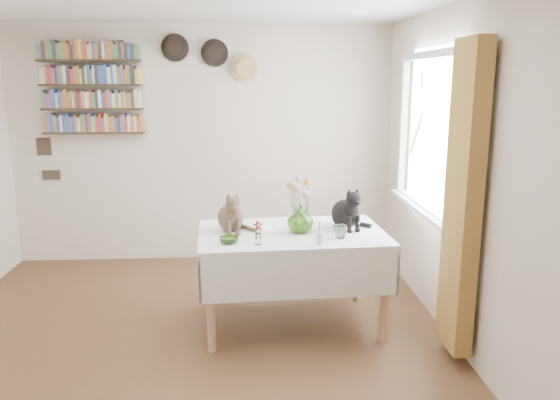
{
  "coord_description": "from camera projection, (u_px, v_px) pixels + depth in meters",
  "views": [
    {
      "loc": [
        0.47,
        -3.58,
        1.94
      ],
      "look_at": [
        0.71,
        0.41,
        1.05
      ],
      "focal_mm": 35.0,
      "sensor_mm": 36.0,
      "label": 1
    }
  ],
  "objects": [
    {
      "name": "wall_hats",
      "position": [
        211.0,
        56.0,
        5.55
      ],
      "size": [
        0.98,
        0.09,
        0.48
      ],
      "color": "black",
      "rests_on": "room"
    },
    {
      "name": "black_cat",
      "position": [
        345.0,
        207.0,
        4.34
      ],
      "size": [
        0.32,
        0.36,
        0.35
      ],
      "primitive_type": null,
      "rotation": [
        0.0,
        0.0,
        0.35
      ],
      "color": "black",
      "rests_on": "dining_table"
    },
    {
      "name": "curtain",
      "position": [
        463.0,
        200.0,
        3.63
      ],
      "size": [
        0.12,
        0.38,
        2.1
      ],
      "primitive_type": "cube",
      "color": "brown",
      "rests_on": "room"
    },
    {
      "name": "flower_bouquet",
      "position": [
        300.0,
        189.0,
        4.18
      ],
      "size": [
        0.17,
        0.12,
        0.39
      ],
      "color": "#4C7233",
      "rests_on": "flower_vase"
    },
    {
      "name": "berry_jar",
      "position": [
        258.0,
        232.0,
        3.91
      ],
      "size": [
        0.05,
        0.05,
        0.2
      ],
      "color": "white",
      "rests_on": "dining_table"
    },
    {
      "name": "tabby_cat",
      "position": [
        230.0,
        210.0,
        4.25
      ],
      "size": [
        0.27,
        0.32,
        0.33
      ],
      "primitive_type": null,
      "rotation": [
        0.0,
        0.0,
        0.19
      ],
      "color": "brown",
      "rests_on": "dining_table"
    },
    {
      "name": "window",
      "position": [
        429.0,
        147.0,
        4.47
      ],
      "size": [
        0.12,
        1.52,
        1.32
      ],
      "color": "white",
      "rests_on": "room"
    },
    {
      "name": "drinking_glass",
      "position": [
        340.0,
        232.0,
        4.08
      ],
      "size": [
        0.11,
        0.11,
        0.1
      ],
      "primitive_type": "imported",
      "rotation": [
        0.0,
        0.0,
        0.03
      ],
      "color": "white",
      "rests_on": "dining_table"
    },
    {
      "name": "candlestick",
      "position": [
        319.0,
        237.0,
        3.91
      ],
      "size": [
        0.05,
        0.05,
        0.17
      ],
      "color": "white",
      "rests_on": "dining_table"
    },
    {
      "name": "dining_table",
      "position": [
        292.0,
        255.0,
        4.3
      ],
      "size": [
        1.5,
        1.02,
        0.77
      ],
      "color": "white",
      "rests_on": "room"
    },
    {
      "name": "flower_vase",
      "position": [
        300.0,
        219.0,
        4.22
      ],
      "size": [
        0.28,
        0.28,
        0.21
      ],
      "primitive_type": "imported",
      "rotation": [
        0.0,
        0.0,
        0.48
      ],
      "color": "#6FAC3C",
      "rests_on": "dining_table"
    },
    {
      "name": "room",
      "position": [
        177.0,
        185.0,
        3.61
      ],
      "size": [
        4.08,
        4.58,
        2.58
      ],
      "color": "brown",
      "rests_on": "ground"
    },
    {
      "name": "green_bowl",
      "position": [
        229.0,
        240.0,
        3.96
      ],
      "size": [
        0.19,
        0.19,
        0.04
      ],
      "primitive_type": "imported",
      "rotation": [
        0.0,
        0.0,
        0.41
      ],
      "color": "#6FAC3C",
      "rests_on": "dining_table"
    },
    {
      "name": "wall_art_plaques",
      "position": [
        47.0,
        158.0,
        5.71
      ],
      "size": [
        0.21,
        0.02,
        0.44
      ],
      "color": "#38281E",
      "rests_on": "room"
    },
    {
      "name": "porcelain_figurine",
      "position": [
        358.0,
        227.0,
        4.25
      ],
      "size": [
        0.04,
        0.04,
        0.08
      ],
      "color": "white",
      "rests_on": "dining_table"
    },
    {
      "name": "bookshelf_unit",
      "position": [
        91.0,
        89.0,
        5.52
      ],
      "size": [
        1.0,
        0.16,
        0.91
      ],
      "color": "#312414",
      "rests_on": "room"
    }
  ]
}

